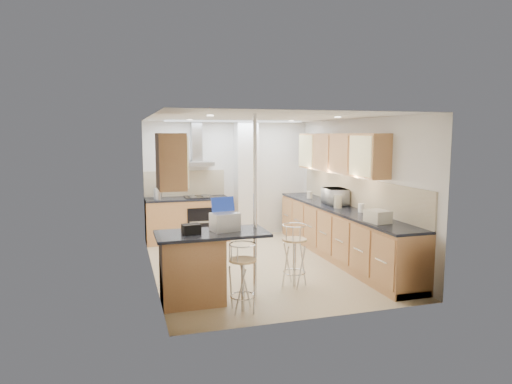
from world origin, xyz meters
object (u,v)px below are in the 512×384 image
object	(u,v)px
laptop	(225,222)
bread_bin	(378,216)
bar_stool_near	(243,277)
bar_stool_end	(294,255)
microwave	(335,196)

from	to	relation	value
laptop	bread_bin	xyz separation A→B (m)	(2.33, 0.01, -0.05)
laptop	bar_stool_near	bearing A→B (deg)	-90.96
laptop	bread_bin	distance (m)	2.33
bar_stool_near	bread_bin	distance (m)	2.36
bread_bin	laptop	bearing A→B (deg)	173.66
laptop	bar_stool_end	distance (m)	1.25
bar_stool_near	bread_bin	xyz separation A→B (m)	(2.23, 0.53, 0.57)
bar_stool_end	laptop	bearing A→B (deg)	129.72
laptop	bar_stool_end	world-z (taller)	laptop
laptop	bread_bin	world-z (taller)	laptop
microwave	bar_stool_end	xyz separation A→B (m)	(-1.44, -1.59, -0.61)
microwave	bar_stool_near	world-z (taller)	microwave
microwave	laptop	bearing A→B (deg)	129.91
microwave	bread_bin	xyz separation A→B (m)	(-0.19, -1.78, -0.06)
microwave	bar_stool_end	size ratio (longest dim) A/B	0.59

